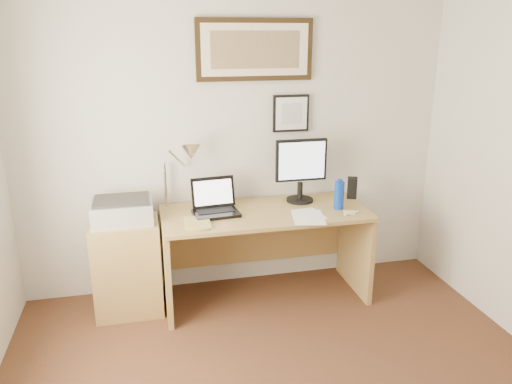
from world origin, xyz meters
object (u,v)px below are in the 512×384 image
object	(u,v)px
desk	(262,235)
printer	(122,210)
water_bottle	(339,195)
book	(185,224)
lcd_monitor	(301,167)
side_cabinet	(128,267)
laptop	(215,206)

from	to	relation	value
desk	printer	world-z (taller)	printer
water_bottle	book	bearing A→B (deg)	-175.82
lcd_monitor	printer	xyz separation A→B (m)	(-1.41, -0.09, -0.22)
water_bottle	lcd_monitor	size ratio (longest dim) A/B	0.43
side_cabinet	laptop	world-z (taller)	laptop
laptop	printer	distance (m)	0.69
book	printer	xyz separation A→B (m)	(-0.44, 0.23, 0.06)
laptop	printer	world-z (taller)	laptop
water_bottle	printer	bearing A→B (deg)	175.06
water_bottle	lcd_monitor	xyz separation A→B (m)	(-0.24, 0.24, 0.18)
desk	side_cabinet	bearing A→B (deg)	-178.11
lcd_monitor	printer	world-z (taller)	lcd_monitor
water_bottle	printer	xyz separation A→B (m)	(-1.65, 0.14, -0.04)
lcd_monitor	printer	distance (m)	1.43
lcd_monitor	desk	bearing A→B (deg)	-166.96
laptop	lcd_monitor	bearing A→B (deg)	8.75
side_cabinet	laptop	size ratio (longest dim) A/B	2.02
desk	printer	size ratio (longest dim) A/B	3.64
side_cabinet	laptop	distance (m)	0.82
desk	printer	bearing A→B (deg)	-179.24
laptop	desk	bearing A→B (deg)	4.88
water_bottle	book	xyz separation A→B (m)	(-1.22, -0.09, -0.10)
water_bottle	desk	bearing A→B (deg)	164.85
side_cabinet	desk	distance (m)	1.08
side_cabinet	water_bottle	xyz separation A→B (m)	(1.65, -0.12, 0.50)
desk	printer	distance (m)	1.12
side_cabinet	lcd_monitor	bearing A→B (deg)	4.62
book	laptop	xyz separation A→B (m)	(0.25, 0.21, 0.05)
laptop	water_bottle	bearing A→B (deg)	-7.35
desk	laptop	xyz separation A→B (m)	(-0.38, -0.03, 0.29)
laptop	lcd_monitor	size ratio (longest dim) A/B	0.69
side_cabinet	book	size ratio (longest dim) A/B	2.91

